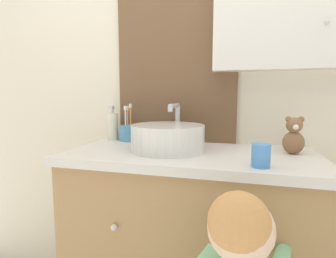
{
  "coord_description": "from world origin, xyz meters",
  "views": [
    {
      "loc": [
        0.2,
        -0.75,
        1.13
      ],
      "look_at": [
        -0.08,
        0.29,
        1.0
      ],
      "focal_mm": 28.0,
      "sensor_mm": 36.0,
      "label": 1
    }
  ],
  "objects": [
    {
      "name": "vanity_counter",
      "position": [
        0.0,
        0.34,
        0.45
      ],
      "size": [
        1.05,
        0.53,
        0.9
      ],
      "color": "#A37A4C",
      "rests_on": "ground_plane"
    },
    {
      "name": "wall_back",
      "position": [
        0.02,
        0.62,
        1.28
      ],
      "size": [
        3.2,
        0.18,
        2.5
      ],
      "color": "beige",
      "rests_on": "ground_plane"
    },
    {
      "name": "toothbrush_holder",
      "position": [
        -0.37,
        0.51,
        0.94
      ],
      "size": [
        0.09,
        0.09,
        0.2
      ],
      "color": "#4C93C6",
      "rests_on": "vanity_counter"
    },
    {
      "name": "teddy_bear",
      "position": [
        0.42,
        0.4,
        0.97
      ],
      "size": [
        0.08,
        0.07,
        0.15
      ],
      "color": "brown",
      "rests_on": "vanity_counter"
    },
    {
      "name": "drinking_cup",
      "position": [
        0.27,
        0.15,
        0.94
      ],
      "size": [
        0.06,
        0.06,
        0.08
      ],
      "primitive_type": "cylinder",
      "color": "#4789D1",
      "rests_on": "vanity_counter"
    },
    {
      "name": "soap_dispenser",
      "position": [
        -0.46,
        0.53,
        0.97
      ],
      "size": [
        0.05,
        0.05,
        0.18
      ],
      "color": "beige",
      "rests_on": "vanity_counter"
    },
    {
      "name": "sink_basin",
      "position": [
        -0.1,
        0.34,
        0.96
      ],
      "size": [
        0.32,
        0.37,
        0.2
      ],
      "color": "silver",
      "rests_on": "vanity_counter"
    }
  ]
}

